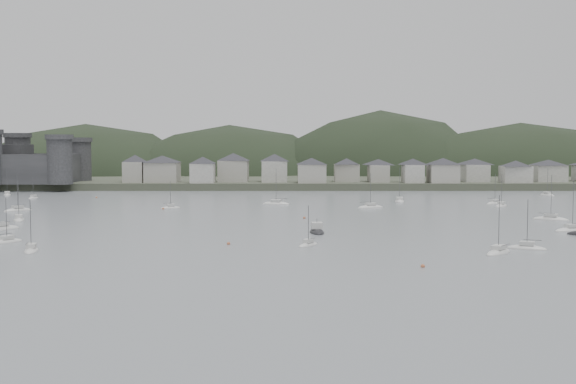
{
  "coord_description": "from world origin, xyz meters",
  "views": [
    {
      "loc": [
        0.06,
        -125.76,
        19.59
      ],
      "look_at": [
        0.0,
        75.0,
        6.0
      ],
      "focal_mm": 45.24,
      "sensor_mm": 36.0,
      "label": 1
    }
  ],
  "objects": [
    {
      "name": "sailboat_lead",
      "position": [
        -55.4,
        15.91,
        0.18
      ],
      "size": [
        5.68,
        7.03,
        9.54
      ],
      "rotation": [
        0.0,
        0.0,
        2.56
      ],
      "color": "silver",
      "rests_on": "ground"
    },
    {
      "name": "far_shore_land",
      "position": [
        0.0,
        295.0,
        1.5
      ],
      "size": [
        900.0,
        250.0,
        3.0
      ],
      "primitive_type": "cube",
      "color": "#383D2D",
      "rests_on": "ground"
    },
    {
      "name": "ground",
      "position": [
        0.0,
        0.0,
        0.0
      ],
      "size": [
        900.0,
        900.0,
        0.0
      ],
      "primitive_type": "plane",
      "color": "slate",
      "rests_on": "ground"
    },
    {
      "name": "waterfront_town",
      "position": [
        50.59,
        183.34,
        8.66
      ],
      "size": [
        451.48,
        28.46,
        12.92
      ],
      "color": "#9C998E",
      "rests_on": "far_shore_land"
    },
    {
      "name": "castle",
      "position": [
        -120.0,
        179.8,
        10.96
      ],
      "size": [
        66.0,
        43.0,
        20.0
      ],
      "color": "#2C2D2F",
      "rests_on": "far_shore_land"
    },
    {
      "name": "moored_fleet",
      "position": [
        -7.27,
        65.88,
        0.18
      ],
      "size": [
        235.46,
        173.38,
        13.44
      ],
      "color": "silver",
      "rests_on": "ground"
    },
    {
      "name": "motor_launch_far",
      "position": [
        6.32,
        31.48,
        0.29
      ],
      "size": [
        3.75,
        8.51,
        3.97
      ],
      "rotation": [
        0.0,
        0.0,
        3.24
      ],
      "color": "black",
      "rests_on": "ground"
    },
    {
      "name": "mooring_buoys",
      "position": [
        -0.62,
        56.36,
        0.15
      ],
      "size": [
        156.94,
        145.31,
        0.7
      ],
      "color": "#AC5C39",
      "rests_on": "ground"
    },
    {
      "name": "forested_ridge",
      "position": [
        4.83,
        269.4,
        -11.28
      ],
      "size": [
        851.55,
        103.94,
        102.57
      ],
      "color": "black",
      "rests_on": "ground"
    }
  ]
}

